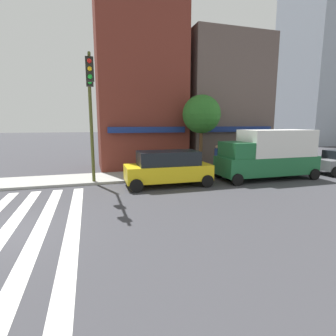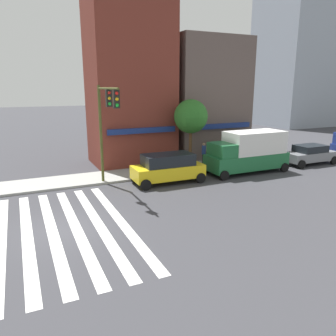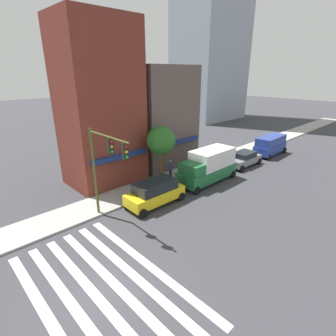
{
  "view_description": "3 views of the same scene",
  "coord_description": "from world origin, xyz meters",
  "px_view_note": "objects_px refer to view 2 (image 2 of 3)",
  "views": [
    {
      "loc": [
        3.21,
        -8.95,
        3.43
      ],
      "look_at": [
        7.32,
        4.7,
        1.0
      ],
      "focal_mm": 28.0,
      "sensor_mm": 36.0,
      "label": 1
    },
    {
      "loc": [
        -1.45,
        -14.31,
        6.21
      ],
      "look_at": [
        7.32,
        4.7,
        1.0
      ],
      "focal_mm": 35.0,
      "sensor_mm": 36.0,
      "label": 2
    },
    {
      "loc": [
        -4.51,
        -9.15,
        9.74
      ],
      "look_at": [
        9.94,
        6.0,
        2.0
      ],
      "focal_mm": 28.0,
      "sensor_mm": 36.0,
      "label": 3
    }
  ],
  "objects_px": {
    "suv_yellow": "(168,168)",
    "pedestrian_blue_shirt": "(204,153)",
    "traffic_signal": "(106,116)",
    "pedestrian_green_top": "(260,150)",
    "street_tree": "(191,117)",
    "sedan_grey": "(310,154)",
    "box_truck_green": "(248,151)",
    "pedestrian_grey_coat": "(285,147)"
  },
  "relations": [
    {
      "from": "traffic_signal",
      "to": "pedestrian_green_top",
      "type": "height_order",
      "value": "traffic_signal"
    },
    {
      "from": "box_truck_green",
      "to": "sedan_grey",
      "type": "height_order",
      "value": "box_truck_green"
    },
    {
      "from": "street_tree",
      "to": "pedestrian_green_top",
      "type": "bearing_deg",
      "value": -5.9
    },
    {
      "from": "sedan_grey",
      "to": "pedestrian_blue_shirt",
      "type": "distance_m",
      "value": 8.86
    },
    {
      "from": "pedestrian_green_top",
      "to": "pedestrian_blue_shirt",
      "type": "xyz_separation_m",
      "value": [
        -5.02,
        0.73,
        0.0
      ]
    },
    {
      "from": "street_tree",
      "to": "pedestrian_blue_shirt",
      "type": "bearing_deg",
      "value": 3.85
    },
    {
      "from": "traffic_signal",
      "to": "pedestrian_grey_coat",
      "type": "xyz_separation_m",
      "value": [
        16.28,
        2.16,
        -3.47
      ]
    },
    {
      "from": "pedestrian_green_top",
      "to": "street_tree",
      "type": "height_order",
      "value": "street_tree"
    },
    {
      "from": "pedestrian_green_top",
      "to": "pedestrian_grey_coat",
      "type": "distance_m",
      "value": 2.87
    },
    {
      "from": "pedestrian_blue_shirt",
      "to": "suv_yellow",
      "type": "bearing_deg",
      "value": -88.94
    },
    {
      "from": "traffic_signal",
      "to": "box_truck_green",
      "type": "xyz_separation_m",
      "value": [
        10.44,
        -0.15,
        -2.96
      ]
    },
    {
      "from": "pedestrian_green_top",
      "to": "pedestrian_blue_shirt",
      "type": "distance_m",
      "value": 5.07
    },
    {
      "from": "suv_yellow",
      "to": "pedestrian_green_top",
      "type": "distance_m",
      "value": 9.7
    },
    {
      "from": "traffic_signal",
      "to": "sedan_grey",
      "type": "height_order",
      "value": "traffic_signal"
    },
    {
      "from": "sedan_grey",
      "to": "pedestrian_green_top",
      "type": "relative_size",
      "value": 2.5
    },
    {
      "from": "suv_yellow",
      "to": "pedestrian_blue_shirt",
      "type": "relative_size",
      "value": 2.68
    },
    {
      "from": "traffic_signal",
      "to": "pedestrian_blue_shirt",
      "type": "relative_size",
      "value": 3.57
    },
    {
      "from": "box_truck_green",
      "to": "pedestrian_grey_coat",
      "type": "relative_size",
      "value": 3.51
    },
    {
      "from": "traffic_signal",
      "to": "suv_yellow",
      "type": "height_order",
      "value": "traffic_signal"
    },
    {
      "from": "pedestrian_blue_shirt",
      "to": "street_tree",
      "type": "bearing_deg",
      "value": -118.08
    },
    {
      "from": "box_truck_green",
      "to": "pedestrian_green_top",
      "type": "xyz_separation_m",
      "value": [
        2.97,
        2.15,
        -0.51
      ]
    },
    {
      "from": "box_truck_green",
      "to": "pedestrian_grey_coat",
      "type": "distance_m",
      "value": 6.3
    },
    {
      "from": "pedestrian_grey_coat",
      "to": "traffic_signal",
      "type": "bearing_deg",
      "value": -76.54
    },
    {
      "from": "sedan_grey",
      "to": "street_tree",
      "type": "height_order",
      "value": "street_tree"
    },
    {
      "from": "pedestrian_blue_shirt",
      "to": "pedestrian_grey_coat",
      "type": "relative_size",
      "value": 1.0
    },
    {
      "from": "traffic_signal",
      "to": "sedan_grey",
      "type": "xyz_separation_m",
      "value": [
        16.76,
        -0.15,
        -3.71
      ]
    },
    {
      "from": "sedan_grey",
      "to": "pedestrian_green_top",
      "type": "bearing_deg",
      "value": 148.2
    },
    {
      "from": "pedestrian_blue_shirt",
      "to": "street_tree",
      "type": "height_order",
      "value": "street_tree"
    },
    {
      "from": "street_tree",
      "to": "sedan_grey",
      "type": "bearing_deg",
      "value": -16.21
    },
    {
      "from": "traffic_signal",
      "to": "box_truck_green",
      "type": "height_order",
      "value": "traffic_signal"
    },
    {
      "from": "suv_yellow",
      "to": "pedestrian_blue_shirt",
      "type": "xyz_separation_m",
      "value": [
        4.44,
        2.88,
        0.04
      ]
    },
    {
      "from": "box_truck_green",
      "to": "sedan_grey",
      "type": "xyz_separation_m",
      "value": [
        6.32,
        0.0,
        -0.75
      ]
    },
    {
      "from": "suv_yellow",
      "to": "pedestrian_blue_shirt",
      "type": "distance_m",
      "value": 5.3
    },
    {
      "from": "box_truck_green",
      "to": "suv_yellow",
      "type": "bearing_deg",
      "value": -179.82
    },
    {
      "from": "traffic_signal",
      "to": "street_tree",
      "type": "relative_size",
      "value": 1.22
    },
    {
      "from": "sedan_grey",
      "to": "traffic_signal",
      "type": "bearing_deg",
      "value": -179.6
    },
    {
      "from": "street_tree",
      "to": "suv_yellow",
      "type": "bearing_deg",
      "value": -138.65
    },
    {
      "from": "traffic_signal",
      "to": "box_truck_green",
      "type": "bearing_deg",
      "value": -0.8
    },
    {
      "from": "traffic_signal",
      "to": "pedestrian_grey_coat",
      "type": "distance_m",
      "value": 16.78
    },
    {
      "from": "box_truck_green",
      "to": "pedestrian_blue_shirt",
      "type": "distance_m",
      "value": 3.58
    },
    {
      "from": "suv_yellow",
      "to": "box_truck_green",
      "type": "relative_size",
      "value": 0.76
    },
    {
      "from": "traffic_signal",
      "to": "suv_yellow",
      "type": "relative_size",
      "value": 1.33
    }
  ]
}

